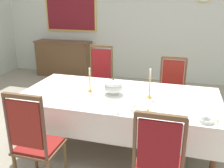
% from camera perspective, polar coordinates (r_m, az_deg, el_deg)
% --- Properties ---
extents(ground, '(7.73, 6.18, 0.04)m').
position_cam_1_polar(ground, '(3.60, 1.64, -13.74)').
color(ground, gray).
extents(back_wall, '(7.73, 0.08, 3.09)m').
position_cam_1_polar(back_wall, '(6.12, 9.37, 15.16)').
color(back_wall, silver).
rests_on(back_wall, ground).
extents(dining_table, '(2.50, 1.20, 0.75)m').
position_cam_1_polar(dining_table, '(3.23, 1.53, -3.60)').
color(dining_table, brown).
rests_on(dining_table, ground).
extents(tablecloth, '(2.52, 1.22, 0.36)m').
position_cam_1_polar(tablecloth, '(3.23, 1.53, -3.82)').
color(tablecloth, white).
rests_on(tablecloth, dining_table).
extents(chair_south_a, '(0.44, 0.42, 1.12)m').
position_cam_1_polar(chair_south_a, '(2.68, -17.21, -12.41)').
color(chair_south_a, brown).
rests_on(chair_south_a, ground).
extents(chair_north_a, '(0.44, 0.42, 1.17)m').
position_cam_1_polar(chair_north_a, '(4.33, -2.88, 0.93)').
color(chair_north_a, brown).
rests_on(chair_north_a, ground).
extents(chair_south_b, '(0.44, 0.42, 1.09)m').
position_cam_1_polar(chair_south_b, '(2.33, 10.56, -17.33)').
color(chair_south_b, brown).
rests_on(chair_south_b, ground).
extents(chair_north_b, '(0.44, 0.42, 1.05)m').
position_cam_1_polar(chair_north_b, '(4.13, 13.46, -1.12)').
color(chair_north_b, brown).
rests_on(chair_north_b, ground).
extents(soup_tureen, '(0.26, 0.26, 0.21)m').
position_cam_1_polar(soup_tureen, '(3.18, 0.28, -0.57)').
color(soup_tureen, silver).
rests_on(soup_tureen, tablecloth).
extents(candlestick_west, '(0.07, 0.07, 0.32)m').
position_cam_1_polar(candlestick_west, '(3.27, -5.09, 0.39)').
color(candlestick_west, gold).
rests_on(candlestick_west, tablecloth).
extents(candlestick_east, '(0.07, 0.07, 0.37)m').
position_cam_1_polar(candlestick_east, '(3.08, 8.62, -0.48)').
color(candlestick_east, gold).
rests_on(candlestick_east, tablecloth).
extents(bowl_near_left, '(0.15, 0.15, 0.03)m').
position_cam_1_polar(bowl_near_left, '(2.67, 20.74, -7.80)').
color(bowl_near_left, silver).
rests_on(bowl_near_left, tablecloth).
extents(bowl_near_right, '(0.16, 0.16, 0.04)m').
position_cam_1_polar(bowl_near_right, '(2.74, 6.01, -5.85)').
color(bowl_near_right, silver).
rests_on(bowl_near_right, tablecloth).
extents(spoon_primary, '(0.04, 0.18, 0.01)m').
position_cam_1_polar(spoon_primary, '(2.71, 22.98, -7.96)').
color(spoon_primary, gold).
rests_on(spoon_primary, tablecloth).
extents(spoon_secondary, '(0.05, 0.18, 0.01)m').
position_cam_1_polar(spoon_secondary, '(2.75, 8.25, -6.14)').
color(spoon_secondary, gold).
rests_on(spoon_secondary, tablecloth).
extents(sideboard, '(1.44, 0.48, 0.90)m').
position_cam_1_polar(sideboard, '(6.63, -10.95, 5.76)').
color(sideboard, brown).
rests_on(sideboard, ground).
extents(framed_painting, '(1.37, 0.05, 1.15)m').
position_cam_1_polar(framed_painting, '(6.63, -9.48, 16.81)').
color(framed_painting, '#D1B251').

